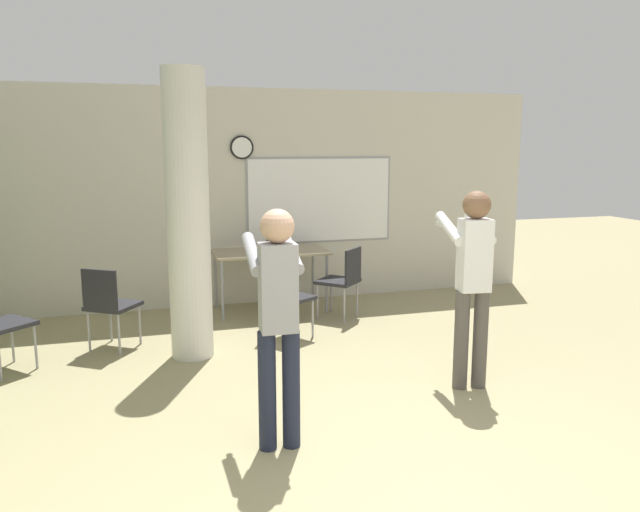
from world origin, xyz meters
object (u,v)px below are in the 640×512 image
bottle_on_table (269,244)px  person_playing_front (278,310)px  chair_table_front (284,291)px  chair_near_pillar (109,302)px  folding_table (270,255)px  person_playing_side (472,274)px  chair_table_right (343,277)px

bottle_on_table → person_playing_front: (-0.70, -3.50, 0.12)m
chair_table_front → chair_near_pillar: bearing=177.6°
folding_table → bottle_on_table: bottle_on_table is taller
person_playing_side → chair_table_front: bearing=122.8°
chair_near_pillar → chair_table_right: bearing=9.4°
chair_table_front → chair_near_pillar: 1.82m
chair_near_pillar → person_playing_side: bearing=-32.6°
chair_table_front → chair_table_right: (0.85, 0.52, 0.00)m
bottle_on_table → person_playing_side: size_ratio=0.15×
folding_table → chair_near_pillar: size_ratio=1.64×
chair_table_front → chair_table_right: size_ratio=1.00×
folding_table → chair_table_front: (-0.09, -1.12, -0.21)m
person_playing_front → chair_table_front: bearing=75.4°
bottle_on_table → person_playing_side: person_playing_side is taller
folding_table → person_playing_front: (-0.72, -3.56, 0.27)m
folding_table → person_playing_side: size_ratio=0.83×
person_playing_front → person_playing_side: 1.93m
folding_table → person_playing_side: bearing=-69.5°
folding_table → person_playing_side: person_playing_side is taller
person_playing_front → person_playing_side: bearing=17.8°
folding_table → chair_table_right: size_ratio=1.64×
chair_near_pillar → bottle_on_table: bearing=27.3°
chair_table_front → chair_table_right: bearing=31.4°
chair_table_front → person_playing_front: (-0.64, -2.45, 0.48)m
folding_table → person_playing_front: bearing=-101.5°
chair_near_pillar → chair_table_right: same height
bottle_on_table → chair_near_pillar: bearing=-152.7°
folding_table → chair_table_right: 0.99m
person_playing_front → chair_near_pillar: bearing=115.1°
folding_table → person_playing_side: 3.19m
bottle_on_table → person_playing_side: 3.12m
chair_table_front → person_playing_front: size_ratio=0.52×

